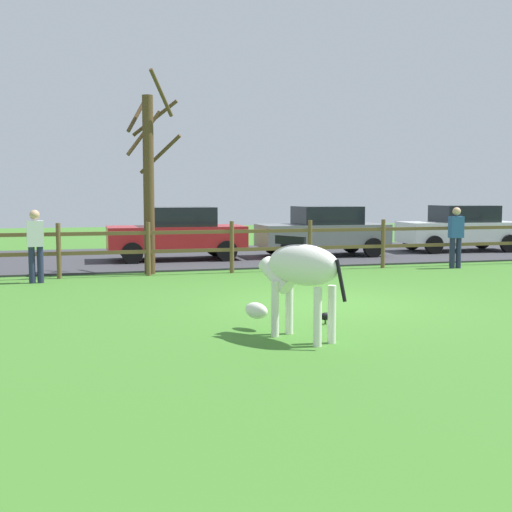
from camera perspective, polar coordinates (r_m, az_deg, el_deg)
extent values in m
plane|color=#3D7528|center=(12.17, 5.85, -4.06)|extent=(60.00, 60.00, 0.00)
cube|color=#38383D|center=(21.03, -3.51, -0.01)|extent=(28.00, 7.40, 0.05)
cylinder|color=brown|center=(16.22, -16.66, 0.42)|extent=(0.11, 0.11, 1.31)
cylinder|color=brown|center=(16.32, -9.27, 0.61)|extent=(0.11, 0.11, 1.31)
cylinder|color=brown|center=(16.68, -2.09, 0.77)|extent=(0.11, 0.11, 1.31)
cylinder|color=brown|center=(17.30, 4.68, 0.92)|extent=(0.11, 0.11, 1.31)
cylinder|color=brown|center=(18.13, 10.90, 1.05)|extent=(0.11, 0.11, 1.31)
cylinder|color=brown|center=(19.17, 16.52, 1.15)|extent=(0.11, 0.11, 1.31)
cube|color=brown|center=(16.69, -2.09, 0.55)|extent=(20.98, 0.06, 0.09)
cube|color=brown|center=(16.66, -2.10, 2.12)|extent=(20.98, 0.06, 0.09)
cylinder|color=#513A23|center=(16.61, -9.24, 6.01)|extent=(0.27, 0.27, 4.40)
cylinder|color=#513A23|center=(16.94, -10.23, 11.88)|extent=(0.60, 0.59, 0.91)
cylinder|color=#513A23|center=(17.08, -9.66, 10.40)|extent=(0.91, 0.22, 1.16)
cylinder|color=#513A23|center=(17.27, -8.71, 11.67)|extent=(1.14, 0.59, 0.91)
cylinder|color=#513A23|center=(16.55, -8.17, 13.74)|extent=(0.69, 0.72, 1.06)
cylinder|color=#513A23|center=(17.13, -8.26, 8.68)|extent=(1.01, 0.82, 0.98)
ellipsoid|color=white|center=(8.95, 4.09, -0.76)|extent=(0.98, 1.32, 0.56)
cylinder|color=white|center=(9.23, 1.66, -4.60)|extent=(0.11, 0.11, 0.78)
cylinder|color=white|center=(9.42, 2.89, -4.40)|extent=(0.11, 0.11, 0.78)
cylinder|color=white|center=(8.68, 5.33, -5.26)|extent=(0.11, 0.11, 0.78)
cylinder|color=white|center=(8.88, 6.56, -5.02)|extent=(0.11, 0.11, 0.78)
cylinder|color=white|center=(9.35, 1.75, -1.65)|extent=(0.48, 0.63, 0.51)
ellipsoid|color=white|center=(9.73, 0.02, -4.73)|extent=(0.37, 0.48, 0.24)
cube|color=black|center=(9.10, 2.96, 1.36)|extent=(0.28, 0.52, 0.12)
cylinder|color=black|center=(8.53, 7.33, -2.12)|extent=(0.13, 0.19, 0.54)
cylinder|color=black|center=(10.24, 5.97, -5.68)|extent=(0.01, 0.01, 0.06)
cylinder|color=black|center=(10.21, 6.05, -5.72)|extent=(0.01, 0.01, 0.06)
ellipsoid|color=black|center=(10.21, 6.01, -5.20)|extent=(0.18, 0.10, 0.12)
sphere|color=black|center=(10.23, 6.49, -4.89)|extent=(0.07, 0.07, 0.07)
cube|color=red|center=(19.70, -6.91, 1.57)|extent=(4.03, 1.76, 0.70)
cube|color=black|center=(19.69, -6.50, 3.40)|extent=(1.92, 1.59, 0.56)
cylinder|color=black|center=(18.74, -10.62, 0.25)|extent=(0.60, 0.19, 0.60)
cylinder|color=black|center=(20.43, -10.98, 0.66)|extent=(0.60, 0.19, 0.60)
cylinder|color=black|center=(19.13, -2.53, 0.44)|extent=(0.60, 0.19, 0.60)
cylinder|color=black|center=(20.79, -3.54, 0.82)|extent=(0.60, 0.19, 0.60)
cube|color=white|center=(23.59, 17.14, 1.98)|extent=(4.12, 2.00, 0.70)
cube|color=black|center=(23.63, 17.50, 3.51)|extent=(2.01, 1.71, 0.56)
cylinder|color=black|center=(22.24, 15.10, 0.94)|extent=(0.61, 0.23, 0.60)
cylinder|color=black|center=(23.77, 13.28, 1.26)|extent=(0.61, 0.23, 0.60)
cylinder|color=black|center=(23.56, 20.99, 1.01)|extent=(0.61, 0.23, 0.60)
cylinder|color=black|center=(25.01, 18.91, 1.31)|extent=(0.61, 0.23, 0.60)
cube|color=slate|center=(20.88, 5.72, 1.79)|extent=(4.03, 1.76, 0.70)
cube|color=black|center=(20.90, 6.13, 3.52)|extent=(1.92, 1.59, 0.56)
cylinder|color=black|center=(19.66, 2.90, 0.57)|extent=(0.60, 0.19, 0.60)
cylinder|color=black|center=(21.28, 1.50, 0.93)|extent=(0.60, 0.19, 0.60)
cylinder|color=black|center=(20.64, 10.06, 0.72)|extent=(0.60, 0.19, 0.60)
cylinder|color=black|center=(22.19, 8.21, 1.06)|extent=(0.60, 0.19, 0.60)
cylinder|color=#232847|center=(18.51, 16.58, 0.24)|extent=(0.14, 0.14, 0.82)
cylinder|color=#232847|center=(18.59, 17.07, 0.25)|extent=(0.14, 0.14, 0.82)
cube|color=#2D569E|center=(18.50, 16.88, 2.41)|extent=(0.38, 0.25, 0.58)
sphere|color=tan|center=(18.49, 16.92, 3.71)|extent=(0.22, 0.22, 0.22)
cylinder|color=#232847|center=(15.57, -18.77, -0.74)|extent=(0.14, 0.14, 0.82)
cylinder|color=#232847|center=(15.58, -18.11, -0.72)|extent=(0.14, 0.14, 0.82)
cube|color=silver|center=(15.52, -18.51, 1.84)|extent=(0.38, 0.25, 0.58)
sphere|color=tan|center=(15.50, -18.56, 3.39)|extent=(0.22, 0.22, 0.22)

